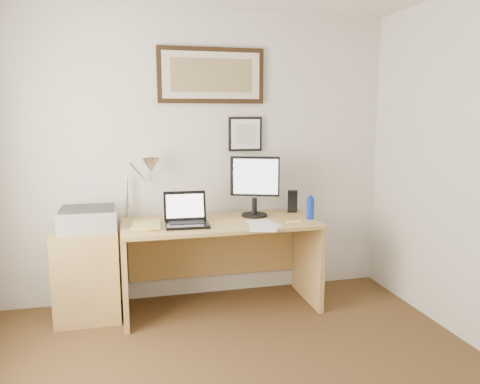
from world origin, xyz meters
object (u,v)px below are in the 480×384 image
object	(u,v)px
side_cabinet	(88,275)
lcd_monitor	(255,183)
water_bottle	(310,208)
printer	(88,219)
laptop	(186,218)
book	(132,226)
desk	(218,246)

from	to	relation	value
side_cabinet	lcd_monitor	world-z (taller)	lcd_monitor
water_bottle	lcd_monitor	size ratio (longest dim) A/B	0.35
lcd_monitor	printer	bearing A→B (deg)	-177.57
laptop	water_bottle	bearing A→B (deg)	-1.75
side_cabinet	lcd_monitor	bearing A→B (deg)	2.88
water_bottle	laptop	size ratio (longest dim) A/B	0.51
side_cabinet	water_bottle	world-z (taller)	water_bottle
water_bottle	lcd_monitor	bearing A→B (deg)	154.38
book	desk	bearing A→B (deg)	8.90
desk	laptop	size ratio (longest dim) A/B	4.55
water_bottle	desk	world-z (taller)	water_bottle
side_cabinet	lcd_monitor	size ratio (longest dim) A/B	1.40
desk	water_bottle	bearing A→B (deg)	-12.72
side_cabinet	desk	distance (m)	1.08
laptop	printer	size ratio (longest dim) A/B	0.80
water_bottle	laptop	bearing A→B (deg)	178.25
water_bottle	book	bearing A→B (deg)	177.67
laptop	lcd_monitor	bearing A→B (deg)	15.81
water_bottle	book	xyz separation A→B (m)	(-1.47, 0.06, -0.08)
water_bottle	printer	distance (m)	1.81
water_bottle	desk	distance (m)	0.84
book	printer	world-z (taller)	printer
desk	lcd_monitor	distance (m)	0.62
lcd_monitor	water_bottle	bearing A→B (deg)	-25.62
book	laptop	size ratio (longest dim) A/B	0.86
desk	lcd_monitor	size ratio (longest dim) A/B	3.08
side_cabinet	water_bottle	bearing A→B (deg)	-4.25
desk	printer	xyz separation A→B (m)	(-1.04, -0.02, 0.30)
book	laptop	bearing A→B (deg)	-3.74
laptop	lcd_monitor	distance (m)	0.68
side_cabinet	laptop	size ratio (longest dim) A/B	2.07
book	laptop	xyz separation A→B (m)	(0.42, -0.03, 0.05)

